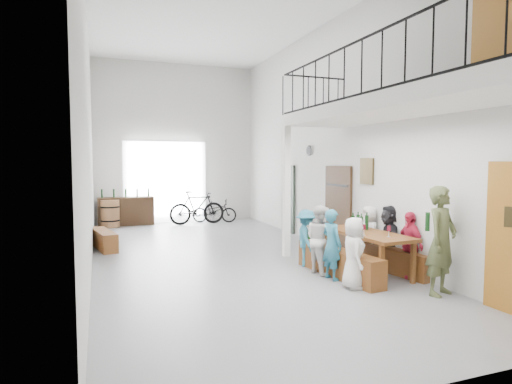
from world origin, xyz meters
name	(u,v)px	position (x,y,z in m)	size (l,w,h in m)	color
floor	(224,256)	(0.00, 0.00, 0.00)	(12.00, 12.00, 0.00)	slate
room_walls	(224,94)	(0.00, 0.00, 3.55)	(12.00, 12.00, 12.00)	silver
gateway_portal	(166,182)	(-0.40, 5.94, 1.40)	(2.80, 0.08, 2.80)	white
right_wall_decor	(380,180)	(2.70, -1.87, 1.74)	(0.07, 8.28, 5.07)	#8F5617
balcony	(392,109)	(1.98, -3.13, 2.96)	(1.52, 5.62, 4.00)	white
tasting_table	(367,236)	(2.08, -2.36, 0.71)	(0.89, 1.99, 0.79)	brown
bench_inner	(338,263)	(1.49, -2.32, 0.25)	(0.35, 2.18, 0.50)	brown
bench_wall	(386,259)	(2.57, -2.28, 0.23)	(0.26, 2.02, 0.47)	brown
tableware	(361,223)	(2.12, -2.13, 0.93)	(0.63, 1.41, 0.35)	black
side_bench	(104,240)	(-2.50, 1.84, 0.22)	(0.34, 1.56, 0.44)	brown
oak_barrel	(110,214)	(-2.26, 5.40, 0.44)	(0.60, 0.60, 0.88)	brown
serving_counter	(126,211)	(-1.75, 5.65, 0.47)	(1.78, 0.49, 0.94)	#341F11
counter_bottles	(126,193)	(-1.75, 5.66, 1.08)	(1.54, 0.13, 0.28)	black
guest_left_a	(354,253)	(1.35, -3.05, 0.59)	(0.58, 0.38, 1.18)	silver
guest_left_b	(332,244)	(1.28, -2.45, 0.63)	(0.46, 0.30, 1.26)	#25677D
guest_left_c	(321,239)	(1.30, -2.01, 0.65)	(0.63, 0.49, 1.29)	silver
guest_left_d	(306,238)	(1.30, -1.41, 0.57)	(0.74, 0.42, 1.14)	#25677D
guest_right_a	(409,245)	(2.66, -2.83, 0.60)	(0.70, 0.29, 1.20)	#B81F3A
guest_right_b	(390,237)	(2.73, -2.18, 0.63)	(1.16, 0.37, 1.25)	black
guest_right_c	(369,235)	(2.61, -1.68, 0.60)	(0.58, 0.38, 1.19)	silver
host_standing	(442,241)	(2.43, -3.83, 0.86)	(0.63, 0.41, 1.72)	#49512D
potted_plant	(306,234)	(2.45, 0.82, 0.24)	(0.42, 0.37, 0.47)	#134616
bicycle_near	(214,211)	(1.16, 5.28, 0.40)	(0.53, 1.52, 0.80)	black
bicycle_far	(197,208)	(0.51, 5.05, 0.56)	(0.53, 1.87, 1.13)	black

